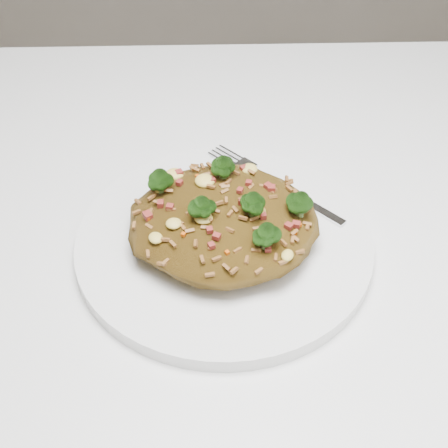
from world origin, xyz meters
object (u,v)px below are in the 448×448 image
Objects in this scene: fork at (281,188)px; fried_rice at (224,214)px; dining_table at (217,328)px; plate at (224,242)px.

fried_rice is at bearing -86.47° from fork.
dining_table is 7.34× the size of fried_rice.
fork is (0.06, 0.06, -0.02)m from fried_rice.
plate is at bearing -86.70° from fork.
plate is (0.01, 0.02, 0.10)m from dining_table.
dining_table is 0.10m from plate.
fried_rice reaches higher than dining_table.
plate is at bearing 70.66° from dining_table.
dining_table is 0.15m from fork.
dining_table is at bearing -109.34° from plate.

